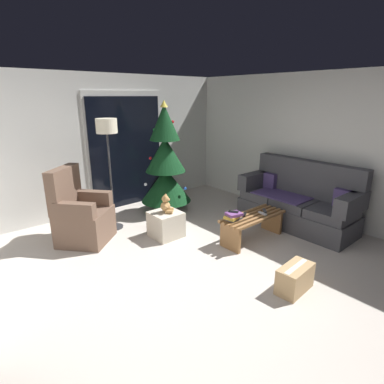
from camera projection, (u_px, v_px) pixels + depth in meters
The scene contains 18 objects.
ground_plane at pixel (204, 279), 3.74m from camera, with size 7.00×7.00×0.00m, color #BCB2A8.
wall_back at pixel (90, 145), 5.59m from camera, with size 5.72×0.12×2.50m, color silver.
wall_right at pixel (332, 150), 5.14m from camera, with size 0.12×6.00×2.50m, color silver.
patio_door_frame at pixel (126, 150), 6.00m from camera, with size 1.60×0.02×2.20m, color silver.
patio_door_glass at pixel (127, 153), 6.00m from camera, with size 1.50×0.02×2.10m, color black.
couch at pixel (298, 202), 5.20m from camera, with size 0.78×1.94×1.08m.
coffee_table at pixel (253, 223), 4.68m from camera, with size 1.10×0.40×0.40m.
remote_black at pixel (244, 214), 4.64m from camera, with size 0.04×0.16×0.02m, color black.
remote_graphite at pixel (265, 211), 4.78m from camera, with size 0.04×0.16×0.02m, color #333338.
remote_silver at pixel (262, 213), 4.68m from camera, with size 0.04×0.16×0.02m, color #ADADB2.
book_stack at pixel (233, 216), 4.45m from camera, with size 0.27×0.22×0.11m.
cell_phone at pixel (233, 212), 4.45m from camera, with size 0.07×0.14×0.01m, color black.
christmas_tree at pixel (165, 165), 5.64m from camera, with size 0.92×0.92×2.04m.
armchair at pixel (81, 216), 4.60m from camera, with size 0.97×0.97×1.13m.
floor_lamp at pixel (107, 137), 4.73m from camera, with size 0.32×0.32×1.78m.
ottoman at pixel (166, 224), 4.81m from camera, with size 0.44×0.44×0.40m, color beige.
teddy_bear_honey at pixel (166, 205), 4.72m from camera, with size 0.21×0.21×0.29m.
cardboard_box_taped_mid_floor at pixel (295, 278), 3.48m from camera, with size 0.49×0.28×0.30m.
Camera 1 is at (-2.23, -2.38, 2.12)m, focal length 28.99 mm.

